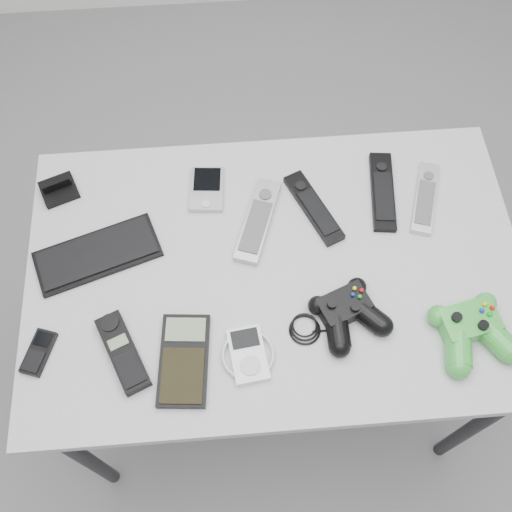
{
  "coord_description": "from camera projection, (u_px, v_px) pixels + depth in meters",
  "views": [
    {
      "loc": [
        -0.03,
        -0.49,
        1.83
      ],
      "look_at": [
        0.01,
        0.08,
        0.72
      ],
      "focal_mm": 42.0,
      "sensor_mm": 36.0,
      "label": 1
    }
  ],
  "objects": [
    {
      "name": "floor",
      "position": [
        254.0,
        388.0,
        1.85
      ],
      "size": [
        3.5,
        3.5,
        0.0
      ],
      "primitive_type": "plane",
      "color": "gray",
      "rests_on": "ground"
    },
    {
      "name": "mp3_player",
      "position": [
        248.0,
        355.0,
        1.16
      ],
      "size": [
        0.12,
        0.12,
        0.02
      ],
      "primitive_type": "cube",
      "rotation": [
        0.0,
        0.0,
        0.12
      ],
      "color": "white",
      "rests_on": "desk"
    },
    {
      "name": "remote_silver_b",
      "position": [
        425.0,
        198.0,
        1.33
      ],
      "size": [
        0.1,
        0.19,
        0.02
      ],
      "primitive_type": "cube",
      "rotation": [
        0.0,
        0.0,
        -0.32
      ],
      "color": "#B3B1B8",
      "rests_on": "desk"
    },
    {
      "name": "desk",
      "position": [
        275.0,
        280.0,
        1.32
      ],
      "size": [
        1.05,
        0.68,
        0.7
      ],
      "color": "#A2A2A5",
      "rests_on": "floor"
    },
    {
      "name": "controller_black",
      "position": [
        348.0,
        312.0,
        1.19
      ],
      "size": [
        0.28,
        0.23,
        0.05
      ],
      "primitive_type": null,
      "rotation": [
        0.0,
        0.0,
        0.38
      ],
      "color": "black",
      "rests_on": "desk"
    },
    {
      "name": "pda_keyboard",
      "position": [
        98.0,
        254.0,
        1.27
      ],
      "size": [
        0.28,
        0.19,
        0.02
      ],
      "primitive_type": "cube",
      "rotation": [
        0.0,
        0.0,
        0.32
      ],
      "color": "black",
      "rests_on": "desk"
    },
    {
      "name": "mobile_phone",
      "position": [
        38.0,
        352.0,
        1.17
      ],
      "size": [
        0.07,
        0.1,
        0.02
      ],
      "primitive_type": "cube",
      "rotation": [
        0.0,
        0.0,
        -0.33
      ],
      "color": "black",
      "rests_on": "desk"
    },
    {
      "name": "calculator",
      "position": [
        184.0,
        360.0,
        1.16
      ],
      "size": [
        0.11,
        0.19,
        0.02
      ],
      "primitive_type": "cube",
      "rotation": [
        0.0,
        0.0,
        -0.09
      ],
      "color": "black",
      "rests_on": "desk"
    },
    {
      "name": "remote_black_b",
      "position": [
        383.0,
        191.0,
        1.34
      ],
      "size": [
        0.07,
        0.21,
        0.02
      ],
      "primitive_type": "cube",
      "rotation": [
        0.0,
        0.0,
        -0.12
      ],
      "color": "black",
      "rests_on": "desk"
    },
    {
      "name": "remote_silver_a",
      "position": [
        258.0,
        220.0,
        1.3
      ],
      "size": [
        0.12,
        0.22,
        0.02
      ],
      "primitive_type": "cube",
      "rotation": [
        0.0,
        0.0,
        -0.34
      ],
      "color": "#A3A2A9",
      "rests_on": "desk"
    },
    {
      "name": "cordless_handset",
      "position": [
        123.0,
        352.0,
        1.16
      ],
      "size": [
        0.11,
        0.17,
        0.03
      ],
      "primitive_type": "cube",
      "rotation": [
        0.0,
        0.0,
        0.41
      ],
      "color": "black",
      "rests_on": "desk"
    },
    {
      "name": "controller_green",
      "position": [
        472.0,
        329.0,
        1.17
      ],
      "size": [
        0.19,
        0.19,
        0.05
      ],
      "primitive_type": null,
      "rotation": [
        0.0,
        0.0,
        0.19
      ],
      "color": "#298724",
      "rests_on": "desk"
    },
    {
      "name": "remote_black_a",
      "position": [
        314.0,
        207.0,
        1.32
      ],
      "size": [
        0.12,
        0.2,
        0.02
      ],
      "primitive_type": "cube",
      "rotation": [
        0.0,
        0.0,
        0.41
      ],
      "color": "black",
      "rests_on": "desk"
    },
    {
      "name": "dock_bracket",
      "position": [
        58.0,
        187.0,
        1.33
      ],
      "size": [
        0.1,
        0.09,
        0.04
      ],
      "primitive_type": "cube",
      "rotation": [
        0.0,
        0.0,
        0.37
      ],
      "color": "black",
      "rests_on": "desk"
    },
    {
      "name": "pda",
      "position": [
        207.0,
        189.0,
        1.34
      ],
      "size": [
        0.08,
        0.12,
        0.02
      ],
      "primitive_type": "cube",
      "rotation": [
        0.0,
        0.0,
        -0.09
      ],
      "color": "#A3A2A9",
      "rests_on": "desk"
    }
  ]
}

